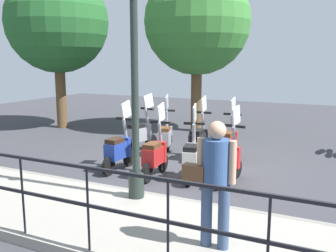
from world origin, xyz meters
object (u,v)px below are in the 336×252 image
(scooter_near_1, at_px, (192,157))
(scooter_far_1, at_px, (199,140))
(scooter_near_0, at_px, (228,160))
(tree_large, at_px, (57,22))
(scooter_far_2, at_px, (165,137))
(scooter_near_2, at_px, (155,155))
(lamp_post_near, at_px, (135,86))
(tree_distant, at_px, (197,22))
(pedestrian_with_bag, at_px, (214,175))
(scooter_near_3, at_px, (119,150))
(scooter_far_0, at_px, (228,143))
(scooter_far_3, at_px, (140,134))

(scooter_near_1, distance_m, scooter_far_1, 1.66)
(scooter_near_0, bearing_deg, tree_large, 72.75)
(scooter_near_0, relative_size, scooter_far_2, 1.00)
(scooter_near_2, bearing_deg, scooter_far_1, -13.26)
(lamp_post_near, height_order, scooter_far_2, lamp_post_near)
(scooter_near_1, height_order, scooter_far_1, same)
(lamp_post_near, bearing_deg, scooter_near_1, -11.22)
(tree_distant, xyz_separation_m, scooter_near_2, (-5.18, -1.11, -3.17))
(pedestrian_with_bag, distance_m, tree_distant, 8.79)
(tree_large, relative_size, scooter_near_2, 3.57)
(scooter_near_3, bearing_deg, scooter_far_1, -35.06)
(scooter_near_0, distance_m, scooter_near_1, 0.74)
(tree_large, bearing_deg, scooter_near_2, -122.84)
(scooter_near_1, bearing_deg, scooter_near_2, 88.76)
(tree_large, xyz_separation_m, tree_distant, (1.49, -4.61, -0.05))
(lamp_post_near, relative_size, scooter_far_0, 2.76)
(lamp_post_near, relative_size, scooter_far_2, 2.76)
(scooter_near_1, xyz_separation_m, scooter_far_3, (1.63, 2.14, 0.00))
(lamp_post_near, xyz_separation_m, scooter_near_0, (1.75, -1.07, -1.55))
(pedestrian_with_bag, xyz_separation_m, tree_distant, (7.75, 3.25, 2.57))
(tree_large, bearing_deg, scooter_far_0, -105.73)
(scooter_near_2, xyz_separation_m, scooter_far_3, (1.80, 1.38, 0.00))
(scooter_far_0, bearing_deg, scooter_near_1, 169.34)
(tree_large, distance_m, tree_distant, 4.85)
(lamp_post_near, height_order, scooter_far_1, lamp_post_near)
(scooter_near_3, relative_size, scooter_far_2, 1.00)
(lamp_post_near, distance_m, tree_distant, 7.06)
(scooter_near_1, bearing_deg, scooter_far_3, 39.40)
(scooter_near_3, xyz_separation_m, scooter_far_0, (1.73, -1.99, 0.00))
(tree_distant, relative_size, scooter_near_1, 3.52)
(tree_distant, height_order, scooter_far_3, tree_distant)
(scooter_near_1, height_order, scooter_near_3, same)
(tree_distant, distance_m, scooter_far_1, 4.87)
(scooter_near_0, relative_size, scooter_far_1, 1.00)
(scooter_near_3, distance_m, scooter_far_3, 1.80)
(lamp_post_near, distance_m, tree_large, 8.23)
(scooter_near_1, height_order, scooter_far_2, same)
(scooter_far_0, xyz_separation_m, scooter_far_1, (-0.02, 0.75, 0.00))
(lamp_post_near, relative_size, scooter_far_3, 2.76)
(scooter_near_3, bearing_deg, scooter_near_0, -84.88)
(scooter_near_2, bearing_deg, tree_large, 53.77)
(lamp_post_near, distance_m, scooter_near_2, 2.21)
(scooter_near_2, relative_size, scooter_far_0, 1.00)
(tree_large, xyz_separation_m, scooter_far_0, (-1.91, -6.77, -3.22))
(tree_large, xyz_separation_m, scooter_near_3, (-3.63, -4.78, -3.22))
(tree_large, relative_size, scooter_near_3, 3.57)
(lamp_post_near, distance_m, scooter_far_3, 4.08)
(scooter_near_1, bearing_deg, scooter_near_3, 80.29)
(scooter_far_1, bearing_deg, tree_distant, 21.15)
(scooter_near_2, bearing_deg, pedestrian_with_bag, -143.52)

